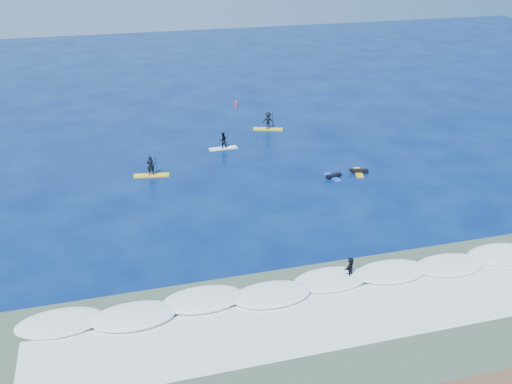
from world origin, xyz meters
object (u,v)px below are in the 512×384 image
object	(u,v)px
prone_paddler_far	(333,176)
prone_paddler_near	(359,171)
sup_paddler_center	(223,142)
sup_paddler_left	(151,169)
sup_paddler_right	(268,122)
marker_buoy	(236,103)
wave_surfer	(350,268)

from	to	relation	value
prone_paddler_far	prone_paddler_near	bearing A→B (deg)	-95.52
sup_paddler_center	sup_paddler_left	bearing A→B (deg)	-149.58
sup_paddler_right	marker_buoy	size ratio (longest dim) A/B	4.45
sup_paddler_right	prone_paddler_near	xyz separation A→B (m)	(4.45, -13.14, -0.70)
sup_paddler_left	prone_paddler_far	xyz separation A→B (m)	(15.11, -4.58, -0.52)
sup_paddler_left	sup_paddler_center	size ratio (longest dim) A/B	1.13
prone_paddler_far	wave_surfer	xyz separation A→B (m)	(-4.86, -14.53, 0.63)
sup_paddler_center	wave_surfer	distance (m)	23.98
prone_paddler_far	marker_buoy	world-z (taller)	marker_buoy
sup_paddler_right	marker_buoy	bearing A→B (deg)	118.03
sup_paddler_right	prone_paddler_far	distance (m)	13.67
prone_paddler_far	wave_surfer	world-z (taller)	wave_surfer
sup_paddler_center	prone_paddler_far	distance (m)	12.06
wave_surfer	sup_paddler_center	bearing A→B (deg)	52.08
sup_paddler_right	wave_surfer	bearing A→B (deg)	-76.09
prone_paddler_near	wave_surfer	size ratio (longest dim) A/B	1.32
marker_buoy	wave_surfer	bearing A→B (deg)	-92.62
wave_surfer	prone_paddler_near	bearing A→B (deg)	18.83
sup_paddler_right	prone_paddler_far	xyz separation A→B (m)	(1.88, -13.52, -0.71)
prone_paddler_near	marker_buoy	bearing A→B (deg)	29.84
marker_buoy	prone_paddler_far	bearing A→B (deg)	-82.04
sup_paddler_left	wave_surfer	size ratio (longest dim) A/B	1.86
prone_paddler_near	wave_surfer	world-z (taller)	wave_surfer
sup_paddler_left	sup_paddler_center	distance (m)	8.79
sup_paddler_left	prone_paddler_near	size ratio (longest dim) A/B	1.40
prone_paddler_far	sup_paddler_left	bearing A→B (deg)	59.26
sup_paddler_left	sup_paddler_center	bearing A→B (deg)	41.28
sup_paddler_right	prone_paddler_near	distance (m)	13.89
sup_paddler_right	prone_paddler_far	world-z (taller)	sup_paddler_right
prone_paddler_near	marker_buoy	size ratio (longest dim) A/B	3.11
sup_paddler_left	prone_paddler_near	world-z (taller)	sup_paddler_left
sup_paddler_center	prone_paddler_far	bearing A→B (deg)	-52.31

